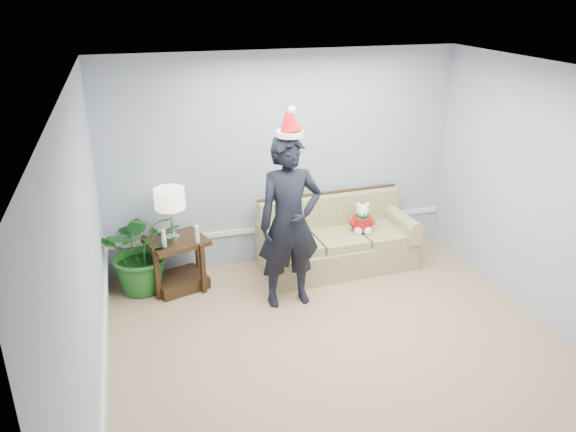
% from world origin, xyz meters
% --- Properties ---
extents(room_shell, '(4.54, 5.04, 2.74)m').
position_xyz_m(room_shell, '(0.00, 0.00, 1.35)').
color(room_shell, tan).
rests_on(room_shell, ground).
extents(wainscot_trim, '(4.49, 4.99, 0.06)m').
position_xyz_m(wainscot_trim, '(-1.18, 1.18, 0.45)').
color(wainscot_trim, white).
rests_on(wainscot_trim, room_shell).
extents(sofa, '(1.96, 0.91, 0.90)m').
position_xyz_m(sofa, '(0.58, 2.09, 0.32)').
color(sofa, '#5C6931').
rests_on(sofa, room_shell).
extents(side_table, '(0.79, 0.72, 0.63)m').
position_xyz_m(side_table, '(-1.43, 2.07, 0.25)').
color(side_table, '#312012').
rests_on(side_table, room_shell).
extents(table_lamp, '(0.35, 0.35, 0.62)m').
position_xyz_m(table_lamp, '(-1.46, 2.11, 1.11)').
color(table_lamp, silver).
rests_on(table_lamp, side_table).
extents(candle_pair, '(0.43, 0.05, 0.21)m').
position_xyz_m(candle_pair, '(-1.39, 1.93, 0.73)').
color(candle_pair, silver).
rests_on(candle_pair, side_table).
extents(houseplant, '(0.97, 0.85, 1.05)m').
position_xyz_m(houseplant, '(-1.83, 2.14, 0.52)').
color(houseplant, '#1C5B1E').
rests_on(houseplant, room_shell).
extents(man, '(0.72, 0.48, 1.96)m').
position_xyz_m(man, '(-0.24, 1.40, 0.98)').
color(man, black).
rests_on(man, room_shell).
extents(santa_hat, '(0.34, 0.37, 0.34)m').
position_xyz_m(santa_hat, '(-0.24, 1.42, 2.09)').
color(santa_hat, white).
rests_on(santa_hat, man).
extents(teddy_bear, '(0.29, 0.30, 0.39)m').
position_xyz_m(teddy_bear, '(0.90, 2.01, 0.61)').
color(teddy_bear, white).
rests_on(teddy_bear, sofa).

